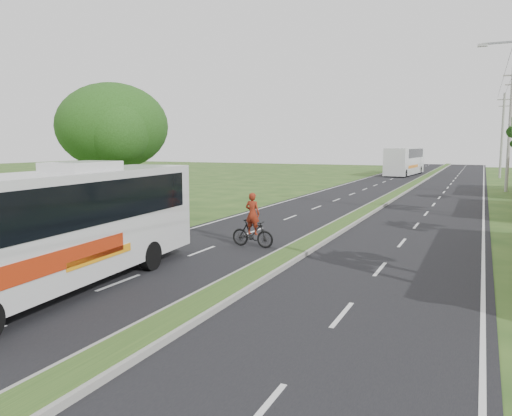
% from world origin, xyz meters
% --- Properties ---
extents(ground, '(180.00, 180.00, 0.00)m').
position_xyz_m(ground, '(0.00, 0.00, 0.00)').
color(ground, '#27481A').
rests_on(ground, ground).
extents(road_asphalt, '(14.00, 160.00, 0.02)m').
position_xyz_m(road_asphalt, '(0.00, 20.00, 0.01)').
color(road_asphalt, black).
rests_on(road_asphalt, ground).
extents(median_strip, '(1.20, 160.00, 0.18)m').
position_xyz_m(median_strip, '(0.00, 20.00, 0.10)').
color(median_strip, gray).
rests_on(median_strip, ground).
extents(lane_edge_left, '(0.12, 160.00, 0.01)m').
position_xyz_m(lane_edge_left, '(-6.70, 20.00, 0.00)').
color(lane_edge_left, silver).
rests_on(lane_edge_left, ground).
extents(lane_edge_right, '(0.12, 160.00, 0.01)m').
position_xyz_m(lane_edge_right, '(6.70, 20.00, 0.00)').
color(lane_edge_right, silver).
rests_on(lane_edge_right, ground).
extents(shade_tree, '(6.30, 6.00, 7.54)m').
position_xyz_m(shade_tree, '(-12.11, 10.02, 5.03)').
color(shade_tree, '#473321').
rests_on(shade_tree, ground).
extents(utility_pole_c, '(1.60, 0.28, 11.00)m').
position_xyz_m(utility_pole_c, '(8.50, 38.00, 5.67)').
color(utility_pole_c, gray).
rests_on(utility_pole_c, ground).
extents(utility_pole_d, '(1.60, 0.28, 10.50)m').
position_xyz_m(utility_pole_d, '(8.50, 58.00, 5.42)').
color(utility_pole_d, gray).
rests_on(utility_pole_d, ground).
extents(coach_bus_main, '(3.36, 11.66, 3.72)m').
position_xyz_m(coach_bus_main, '(-4.38, -1.39, 2.04)').
color(coach_bus_main, silver).
rests_on(coach_bus_main, ground).
extents(coach_bus_far, '(3.69, 12.90, 3.71)m').
position_xyz_m(coach_bus_far, '(-3.30, 59.36, 2.10)').
color(coach_bus_far, silver).
rests_on(coach_bus_far, ground).
extents(motorcyclist, '(1.90, 0.62, 2.28)m').
position_xyz_m(motorcyclist, '(-2.00, 6.56, 0.81)').
color(motorcyclist, black).
rests_on(motorcyclist, ground).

